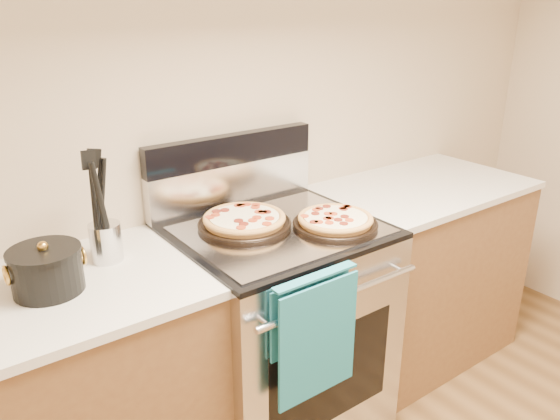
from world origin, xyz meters
TOP-DOWN VIEW (x-y plane):
  - wall_back at (0.00, 2.00)m, footprint 4.00×0.00m
  - range_body at (0.00, 1.65)m, footprint 0.76×0.68m
  - oven_window at (0.00, 1.31)m, footprint 0.56×0.01m
  - cooktop at (0.00, 1.65)m, footprint 0.76×0.68m
  - backsplash_lower at (0.00, 1.96)m, footprint 0.76×0.06m
  - backsplash_upper at (0.00, 1.96)m, footprint 0.76×0.06m
  - oven_handle at (0.00, 1.27)m, footprint 0.70×0.03m
  - dish_towel at (-0.12, 1.27)m, footprint 0.32×0.05m
  - foil_sheet at (0.00, 1.62)m, footprint 0.70×0.55m
  - countertop_left at (-0.88, 1.68)m, footprint 1.02×0.64m
  - cabinet_right at (0.88, 1.68)m, footprint 1.00×0.62m
  - countertop_right at (0.88, 1.68)m, footprint 1.02×0.64m
  - pepperoni_pizza_back at (-0.10, 1.72)m, footprint 0.43×0.43m
  - pepperoni_pizza_front at (0.18, 1.52)m, footprint 0.40×0.40m
  - utensil_crock at (-0.60, 1.78)m, footprint 0.13×0.13m
  - saucepan at (-0.82, 1.68)m, footprint 0.21×0.21m

SIDE VIEW (x-z plane):
  - cabinet_right at x=0.88m, z-range 0.00..0.88m
  - range_body at x=0.00m, z-range 0.00..0.90m
  - oven_window at x=0.00m, z-range 0.25..0.65m
  - dish_towel at x=-0.12m, z-range 0.49..0.91m
  - oven_handle at x=0.00m, z-range 0.79..0.81m
  - countertop_left at x=-0.88m, z-range 0.88..0.91m
  - countertop_right at x=0.88m, z-range 0.88..0.91m
  - cooktop at x=0.00m, z-range 0.90..0.92m
  - foil_sheet at x=0.00m, z-range 0.92..0.93m
  - pepperoni_pizza_front at x=0.18m, z-range 0.93..0.97m
  - pepperoni_pizza_back at x=-0.10m, z-range 0.93..0.97m
  - saucepan at x=-0.82m, z-range 0.91..1.03m
  - utensil_crock at x=-0.60m, z-range 0.91..1.04m
  - backsplash_lower at x=0.00m, z-range 0.92..1.10m
  - backsplash_upper at x=0.00m, z-range 1.10..1.22m
  - wall_back at x=0.00m, z-range -0.65..3.35m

